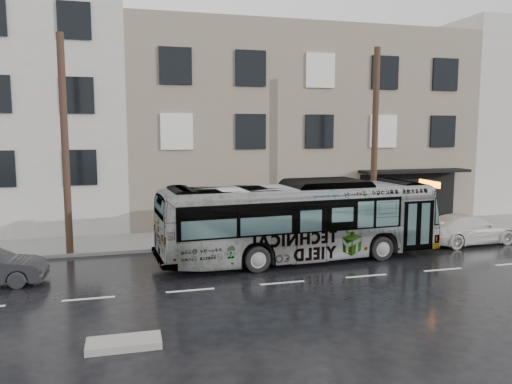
{
  "coord_description": "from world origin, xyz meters",
  "views": [
    {
      "loc": [
        -5.2,
        -18.49,
        5.28
      ],
      "look_at": [
        0.38,
        2.5,
        2.57
      ],
      "focal_mm": 35.0,
      "sensor_mm": 36.0,
      "label": 1
    }
  ],
  "objects_px": {
    "bus": "(300,220)",
    "white_sedan": "(468,229)",
    "utility_pole_front": "(375,143)",
    "utility_pole_rear": "(65,145)",
    "sign_post": "(393,210)"
  },
  "relations": [
    {
      "from": "utility_pole_front",
      "to": "utility_pole_rear",
      "type": "distance_m",
      "value": 14.0
    },
    {
      "from": "utility_pole_front",
      "to": "utility_pole_rear",
      "type": "height_order",
      "value": "same"
    },
    {
      "from": "utility_pole_rear",
      "to": "white_sedan",
      "type": "xyz_separation_m",
      "value": [
        17.74,
        -2.23,
        -3.96
      ]
    },
    {
      "from": "utility_pole_front",
      "to": "white_sedan",
      "type": "xyz_separation_m",
      "value": [
        3.74,
        -2.23,
        -3.96
      ]
    },
    {
      "from": "utility_pole_front",
      "to": "sign_post",
      "type": "relative_size",
      "value": 3.75
    },
    {
      "from": "utility_pole_front",
      "to": "bus",
      "type": "xyz_separation_m",
      "value": [
        -4.84,
        -2.96,
        -3.03
      ]
    },
    {
      "from": "utility_pole_rear",
      "to": "bus",
      "type": "bearing_deg",
      "value": -17.93
    },
    {
      "from": "utility_pole_front",
      "to": "bus",
      "type": "distance_m",
      "value": 6.43
    },
    {
      "from": "utility_pole_front",
      "to": "utility_pole_rear",
      "type": "xyz_separation_m",
      "value": [
        -14.0,
        0.0,
        0.0
      ]
    },
    {
      "from": "bus",
      "to": "white_sedan",
      "type": "xyz_separation_m",
      "value": [
        8.58,
        0.74,
        -0.93
      ]
    },
    {
      "from": "utility_pole_rear",
      "to": "white_sedan",
      "type": "height_order",
      "value": "utility_pole_rear"
    },
    {
      "from": "white_sedan",
      "to": "sign_post",
      "type": "bearing_deg",
      "value": 45.51
    },
    {
      "from": "bus",
      "to": "white_sedan",
      "type": "relative_size",
      "value": 2.45
    },
    {
      "from": "utility_pole_rear",
      "to": "bus",
      "type": "height_order",
      "value": "utility_pole_rear"
    },
    {
      "from": "sign_post",
      "to": "white_sedan",
      "type": "bearing_deg",
      "value": -40.1
    }
  ]
}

